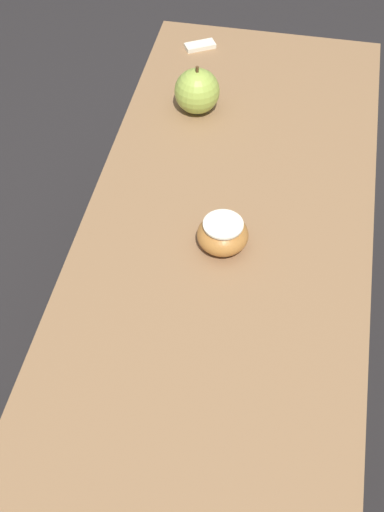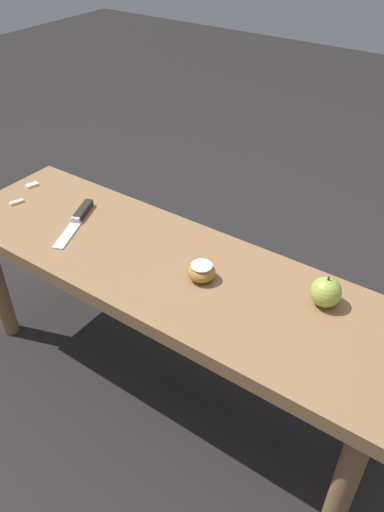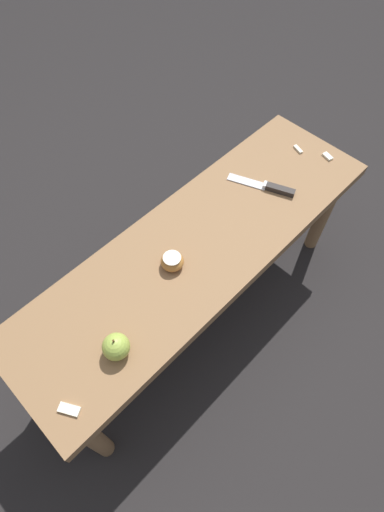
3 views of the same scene
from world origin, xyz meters
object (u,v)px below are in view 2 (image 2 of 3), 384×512
wooden_bench (165,282)px  apple_cut (202,271)px  knife (79,217)px  apple_whole (326,292)px

wooden_bench → apple_cut: bearing=0.9°
apple_cut → wooden_bench: bearing=-179.1°
knife → apple_cut: bearing=65.2°
knife → apple_cut: (0.44, -0.02, 0.01)m
wooden_bench → apple_cut: apple_cut is taller
knife → apple_cut: size_ratio=3.29×
apple_whole → apple_cut: apple_whole is taller
wooden_bench → knife: bearing=176.5°
knife → apple_whole: size_ratio=2.78×
knife → apple_whole: 0.73m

